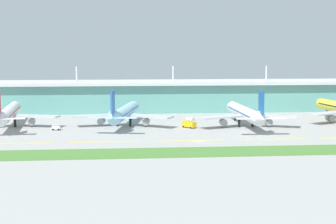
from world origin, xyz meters
TOP-DOWN VIEW (x-y plane):
  - ground_plane at (0.00, 0.00)m, footprint 600.00×600.00m
  - terminal_building at (-0.00, 103.75)m, footprint 288.00×34.00m
  - airliner_nearest at (-83.59, 46.20)m, footprint 48.57×64.89m
  - airliner_near_middle at (-28.99, 44.44)m, footprint 47.95×61.73m
  - airliner_far_middle at (28.11, 36.49)m, footprint 48.80×61.68m
  - taxiway_stripe_west at (-71.00, 1.82)m, footprint 28.00×0.70m
  - taxiway_stripe_mid_west at (-37.00, 1.82)m, footprint 28.00×0.70m
  - taxiway_stripe_centre at (-3.00, 1.82)m, footprint 28.00×0.70m
  - taxiway_stripe_mid_east at (31.00, 1.82)m, footprint 28.00×0.70m
  - grass_verge at (0.00, -21.31)m, footprint 300.00×18.00m
  - baggage_cart at (-59.71, 33.60)m, footprint 3.83×2.45m
  - fuel_truck at (1.26, 35.23)m, footprint 6.39×7.33m

SIDE VIEW (x-z plane):
  - ground_plane at x=0.00m, z-range 0.00..0.00m
  - taxiway_stripe_west at x=-71.00m, z-range 0.00..0.04m
  - taxiway_stripe_mid_west at x=-37.00m, z-range 0.00..0.04m
  - taxiway_stripe_centre at x=-3.00m, z-range 0.00..0.04m
  - taxiway_stripe_mid_east at x=31.00m, z-range 0.00..0.04m
  - grass_verge at x=0.00m, z-range 0.00..0.10m
  - baggage_cart at x=-59.71m, z-range 0.02..2.50m
  - fuel_truck at x=1.26m, z-range -0.21..4.74m
  - airliner_far_middle at x=28.11m, z-range -3.00..15.90m
  - airliner_near_middle at x=-28.99m, z-range -3.00..15.90m
  - airliner_nearest at x=-83.59m, z-range -3.00..15.90m
  - terminal_building at x=0.00m, z-range -4.30..22.75m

